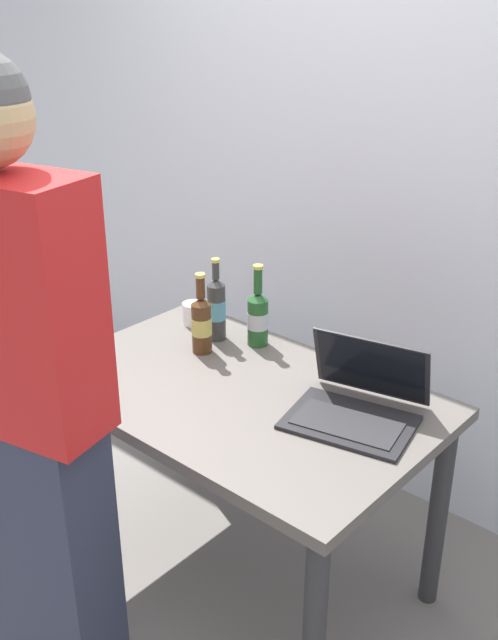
{
  "coord_description": "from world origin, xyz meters",
  "views": [
    {
      "loc": [
        1.34,
        -1.47,
        1.88
      ],
      "look_at": [
        0.04,
        0.0,
        0.99
      ],
      "focal_mm": 41.03,
      "sensor_mm": 36.0,
      "label": 1
    }
  ],
  "objects_px": {
    "laptop": "(357,402)",
    "coffee_mug": "(194,314)",
    "beer_bottle_amber": "(201,323)",
    "person_figure": "(26,412)",
    "beer_bottle_green": "(216,308)",
    "beer_bottle_dark": "(258,316)"
  },
  "relations": [
    {
      "from": "beer_bottle_green",
      "to": "person_figure",
      "type": "height_order",
      "value": "person_figure"
    },
    {
      "from": "beer_bottle_dark",
      "to": "beer_bottle_amber",
      "type": "distance_m",
      "value": 0.2
    },
    {
      "from": "beer_bottle_green",
      "to": "beer_bottle_amber",
      "type": "relative_size",
      "value": 1.05
    },
    {
      "from": "beer_bottle_dark",
      "to": "coffee_mug",
      "type": "distance_m",
      "value": 0.3
    },
    {
      "from": "laptop",
      "to": "person_figure",
      "type": "height_order",
      "value": "person_figure"
    },
    {
      "from": "beer_bottle_dark",
      "to": "coffee_mug",
      "type": "height_order",
      "value": "beer_bottle_dark"
    },
    {
      "from": "beer_bottle_green",
      "to": "person_figure",
      "type": "xyz_separation_m",
      "value": [
        0.2,
        -0.89,
        0.06
      ]
    },
    {
      "from": "laptop",
      "to": "coffee_mug",
      "type": "bearing_deg",
      "value": 170.31
    },
    {
      "from": "laptop",
      "to": "person_figure",
      "type": "distance_m",
      "value": 0.92
    },
    {
      "from": "person_figure",
      "to": "coffee_mug",
      "type": "xyz_separation_m",
      "value": [
        -0.35,
        0.92,
        -0.14
      ]
    },
    {
      "from": "laptop",
      "to": "beer_bottle_amber",
      "type": "height_order",
      "value": "beer_bottle_amber"
    },
    {
      "from": "beer_bottle_green",
      "to": "beer_bottle_amber",
      "type": "bearing_deg",
      "value": -72.5
    },
    {
      "from": "laptop",
      "to": "coffee_mug",
      "type": "distance_m",
      "value": 0.83
    },
    {
      "from": "laptop",
      "to": "beer_bottle_green",
      "type": "bearing_deg",
      "value": 170.91
    },
    {
      "from": "laptop",
      "to": "beer_bottle_amber",
      "type": "xyz_separation_m",
      "value": [
        -0.63,
        -0.0,
        0.06
      ]
    },
    {
      "from": "laptop",
      "to": "beer_bottle_dark",
      "type": "relative_size",
      "value": 1.42
    },
    {
      "from": "beer_bottle_amber",
      "to": "beer_bottle_dark",
      "type": "bearing_deg",
      "value": 58.19
    },
    {
      "from": "beer_bottle_amber",
      "to": "person_figure",
      "type": "bearing_deg",
      "value": -78.24
    },
    {
      "from": "beer_bottle_amber",
      "to": "person_figure",
      "type": "distance_m",
      "value": 0.8
    },
    {
      "from": "beer_bottle_dark",
      "to": "beer_bottle_green",
      "type": "distance_m",
      "value": 0.15
    },
    {
      "from": "person_figure",
      "to": "coffee_mug",
      "type": "height_order",
      "value": "person_figure"
    },
    {
      "from": "person_figure",
      "to": "coffee_mug",
      "type": "relative_size",
      "value": 16.05
    }
  ]
}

